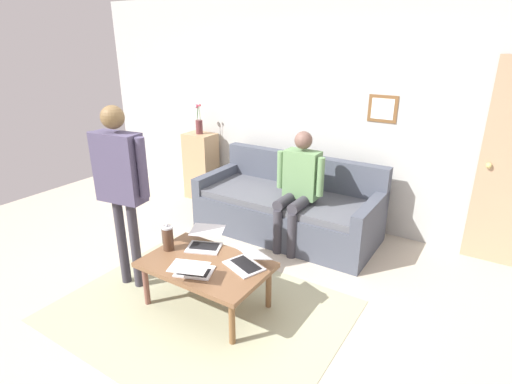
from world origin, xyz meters
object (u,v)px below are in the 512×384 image
object	(u,v)px
laptop_center	(205,241)
side_shelf	(201,166)
flower_vase	(199,125)
laptop_left	(247,261)
couch	(288,208)
french_press	(168,238)
laptop_right	(193,270)
person_seated	(298,184)
coffee_table	(206,268)
person_standing	(120,176)

from	to	relation	value
laptop_center	side_shelf	xyz separation A→B (m)	(1.50, -1.75, 0.00)
flower_vase	laptop_left	bearing A→B (deg)	137.74
couch	flower_vase	distance (m)	1.81
laptop_left	french_press	distance (m)	0.75
couch	laptop_right	xyz separation A→B (m)	(-0.12, 1.83, 0.16)
flower_vase	person_seated	size ratio (longest dim) A/B	0.32
coffee_table	laptop_left	size ratio (longest dim) A/B	2.64
laptop_center	person_standing	size ratio (longest dim) A/B	0.26
laptop_center	french_press	distance (m)	0.33
couch	coffee_table	world-z (taller)	couch
french_press	side_shelf	bearing A→B (deg)	-57.21
laptop_left	laptop_right	world-z (taller)	laptop_left
person_standing	person_seated	size ratio (longest dim) A/B	1.31
coffee_table	french_press	bearing A→B (deg)	-0.46
side_shelf	flower_vase	distance (m)	0.60
laptop_right	side_shelf	xyz separation A→B (m)	(1.72, -2.17, 0.00)
flower_vase	person_standing	distance (m)	2.28
french_press	person_seated	xyz separation A→B (m)	(-0.56, -1.41, 0.19)
person_standing	couch	bearing A→B (deg)	-112.13
laptop_left	laptop_center	distance (m)	0.51
french_press	coffee_table	bearing A→B (deg)	179.54
person_standing	side_shelf	bearing A→B (deg)	-67.10
coffee_table	french_press	xyz separation A→B (m)	(0.42, -0.00, 0.16)
couch	laptop_left	bearing A→B (deg)	105.32
laptop_left	person_standing	distance (m)	1.31
french_press	side_shelf	size ratio (longest dim) A/B	0.27
couch	french_press	world-z (taller)	couch
laptop_center	laptop_right	world-z (taller)	laptop_center
laptop_left	laptop_right	xyz separation A→B (m)	(0.28, 0.35, -0.00)
couch	side_shelf	world-z (taller)	side_shelf
flower_vase	side_shelf	bearing A→B (deg)	168.03
couch	person_seated	distance (m)	0.53
french_press	couch	bearing A→B (deg)	-101.35
flower_vase	french_press	bearing A→B (deg)	122.84
person_seated	coffee_table	bearing A→B (deg)	84.57
laptop_center	person_standing	distance (m)	0.93
laptop_center	flower_vase	size ratio (longest dim) A/B	1.05
coffee_table	person_standing	xyz separation A→B (m)	(0.81, 0.12, 0.70)
couch	laptop_right	size ratio (longest dim) A/B	5.24
laptop_left	french_press	bearing A→B (deg)	11.39
laptop_center	laptop_right	distance (m)	0.48
laptop_left	side_shelf	bearing A→B (deg)	-42.28
laptop_right	person_seated	size ratio (longest dim) A/B	0.31
couch	laptop_center	world-z (taller)	couch
person_seated	laptop_center	bearing A→B (deg)	74.58
couch	french_press	distance (m)	1.68
flower_vase	person_seated	world-z (taller)	flower_vase
couch	laptop_left	size ratio (longest dim) A/B	5.23
side_shelf	couch	bearing A→B (deg)	168.05
coffee_table	flower_vase	world-z (taller)	flower_vase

